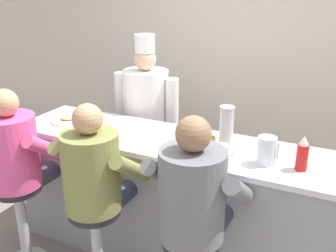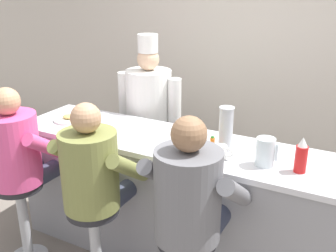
# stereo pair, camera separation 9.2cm
# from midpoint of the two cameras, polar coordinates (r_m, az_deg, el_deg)

# --- Properties ---
(wall_back) EXTENTS (10.00, 0.06, 2.70)m
(wall_back) POSITION_cam_midpoint_polar(r_m,az_deg,el_deg) (4.28, 9.25, 9.46)
(wall_back) COLOR beige
(wall_back) RESTS_ON ground_plane
(diner_counter) EXTENTS (2.60, 0.66, 1.02)m
(diner_counter) POSITION_cam_midpoint_polar(r_m,az_deg,el_deg) (3.18, -0.36, -10.50)
(diner_counter) COLOR gray
(diner_counter) RESTS_ON ground_plane
(ketchup_bottle_red) EXTENTS (0.08, 0.08, 0.23)m
(ketchup_bottle_red) POSITION_cam_midpoint_polar(r_m,az_deg,el_deg) (2.58, 17.97, -3.92)
(ketchup_bottle_red) COLOR red
(ketchup_bottle_red) RESTS_ON diner_counter
(mustard_bottle_yellow) EXTENTS (0.06, 0.06, 0.21)m
(mustard_bottle_yellow) POSITION_cam_midpoint_polar(r_m,az_deg,el_deg) (2.66, 4.07, -2.37)
(mustard_bottle_yellow) COLOR yellow
(mustard_bottle_yellow) RESTS_ON diner_counter
(hot_sauce_bottle_orange) EXTENTS (0.03, 0.03, 0.13)m
(hot_sauce_bottle_orange) POSITION_cam_midpoint_polar(r_m,az_deg,el_deg) (2.72, 5.61, -2.74)
(hot_sauce_bottle_orange) COLOR orange
(hot_sauce_bottle_orange) RESTS_ON diner_counter
(water_pitcher_clear) EXTENTS (0.14, 0.12, 0.19)m
(water_pitcher_clear) POSITION_cam_midpoint_polar(r_m,az_deg,el_deg) (2.61, 13.14, -3.50)
(water_pitcher_clear) COLOR silver
(water_pitcher_clear) RESTS_ON diner_counter
(breakfast_plate) EXTENTS (0.27, 0.27, 0.05)m
(breakfast_plate) POSITION_cam_midpoint_polar(r_m,az_deg,el_deg) (3.45, -15.19, 0.86)
(breakfast_plate) COLOR white
(breakfast_plate) RESTS_ON diner_counter
(cereal_bowl) EXTENTS (0.15, 0.15, 0.06)m
(cereal_bowl) POSITION_cam_midpoint_polar(r_m,az_deg,el_deg) (2.65, 1.29, -4.01)
(cereal_bowl) COLOR #B24C47
(cereal_bowl) RESTS_ON diner_counter
(coffee_mug_white) EXTENTS (0.13, 0.08, 0.09)m
(coffee_mug_white) POSITION_cam_midpoint_polar(r_m,az_deg,el_deg) (2.66, 6.96, -3.66)
(coffee_mug_white) COLOR white
(coffee_mug_white) RESTS_ON diner_counter
(cup_stack_steel) EXTENTS (0.11, 0.11, 0.32)m
(cup_stack_steel) POSITION_cam_midpoint_polar(r_m,az_deg,el_deg) (2.76, 7.52, -0.30)
(cup_stack_steel) COLOR #B7BABF
(cup_stack_steel) RESTS_ON diner_counter
(diner_seated_pink) EXTENTS (0.58, 0.58, 1.44)m
(diner_seated_pink) POSITION_cam_midpoint_polar(r_m,az_deg,el_deg) (3.14, -21.97, -4.23)
(diner_seated_pink) COLOR #B2B5BA
(diner_seated_pink) RESTS_ON ground_plane
(diner_seated_olive) EXTENTS (0.58, 0.57, 1.43)m
(diner_seated_olive) POSITION_cam_midpoint_polar(r_m,az_deg,el_deg) (2.69, -11.54, -7.39)
(diner_seated_olive) COLOR #B2B5BA
(diner_seated_olive) RESTS_ON ground_plane
(diner_seated_grey) EXTENTS (0.60, 0.59, 1.46)m
(diner_seated_grey) POSITION_cam_midpoint_polar(r_m,az_deg,el_deg) (2.36, 2.64, -10.79)
(diner_seated_grey) COLOR #B2B5BA
(diner_seated_grey) RESTS_ON ground_plane
(cook_in_whites_near) EXTENTS (0.66, 0.42, 1.70)m
(cook_in_whites_near) POSITION_cam_midpoint_polar(r_m,az_deg,el_deg) (3.73, -3.89, 1.42)
(cook_in_whites_near) COLOR #232328
(cook_in_whites_near) RESTS_ON ground_plane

